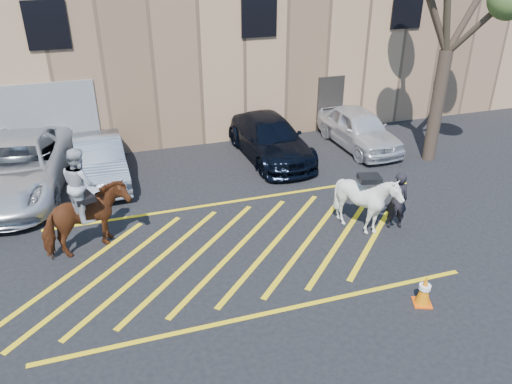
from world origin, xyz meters
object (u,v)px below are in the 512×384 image
object	(u,v)px
car_blue_suv	(270,138)
traffic_cone	(424,290)
car_silver_sedan	(100,160)
car_white_suv	(359,128)
saddled_white	(367,202)
car_white_pickup	(17,167)
mounted_bay	(85,212)
handler	(397,200)

from	to	relation	value
car_blue_suv	traffic_cone	world-z (taller)	car_blue_suv
car_silver_sedan	car_white_suv	world-z (taller)	car_white_suv
car_silver_sedan	car_blue_suv	bearing A→B (deg)	-1.01
car_blue_suv	saddled_white	bearing A→B (deg)	-85.10
car_white_pickup	car_blue_suv	world-z (taller)	car_white_pickup
car_white_pickup	car_blue_suv	xyz separation A→B (m)	(8.24, 0.23, -0.13)
car_white_suv	traffic_cone	size ratio (longest dim) A/B	5.74
car_white_pickup	mounted_bay	bearing A→B (deg)	-56.96
mounted_bay	saddled_white	bearing A→B (deg)	-10.20
car_white_suv	saddled_white	bearing A→B (deg)	-118.97
handler	saddled_white	bearing A→B (deg)	7.44
car_white_suv	saddled_white	xyz separation A→B (m)	(-2.70, -5.44, 0.17)
mounted_bay	car_white_pickup	bearing A→B (deg)	115.70
car_white_suv	saddled_white	size ratio (longest dim) A/B	2.24
saddled_white	car_silver_sedan	bearing A→B (deg)	140.45
car_white_pickup	saddled_white	size ratio (longest dim) A/B	3.21
car_white_pickup	traffic_cone	size ratio (longest dim) A/B	8.23
handler	traffic_cone	size ratio (longest dim) A/B	2.23
handler	mounted_bay	distance (m)	8.02
car_white_pickup	handler	bearing A→B (deg)	-21.42
handler	traffic_cone	bearing A→B (deg)	81.84
car_white_pickup	mounted_bay	distance (m)	4.52
car_blue_suv	mounted_bay	size ratio (longest dim) A/B	1.75
car_silver_sedan	mounted_bay	size ratio (longest dim) A/B	1.52
car_silver_sedan	car_blue_suv	xyz separation A→B (m)	(5.81, 0.14, 0.01)
saddled_white	traffic_cone	bearing A→B (deg)	-94.94
car_white_suv	saddled_white	distance (m)	6.08
car_white_pickup	car_silver_sedan	distance (m)	2.43
car_blue_suv	car_white_suv	world-z (taller)	car_white_suv
car_blue_suv	saddled_white	distance (m)	5.62
handler	traffic_cone	xyz separation A→B (m)	(-1.13, -3.00, -0.45)
handler	traffic_cone	distance (m)	3.23
mounted_bay	car_white_suv	bearing A→B (deg)	23.21
car_silver_sedan	car_white_pickup	bearing A→B (deg)	179.66
car_white_pickup	saddled_white	bearing A→B (deg)	-23.34
car_white_pickup	car_blue_suv	distance (m)	8.24
saddled_white	car_blue_suv	bearing A→B (deg)	97.70
handler	saddled_white	size ratio (longest dim) A/B	0.87
car_silver_sedan	mounted_bay	xyz separation A→B (m)	(-0.47, -4.16, 0.43)
car_silver_sedan	saddled_white	xyz separation A→B (m)	(6.56, -5.42, 0.19)
car_white_pickup	car_silver_sedan	xyz separation A→B (m)	(2.43, 0.09, -0.14)
car_blue_suv	handler	world-z (taller)	handler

